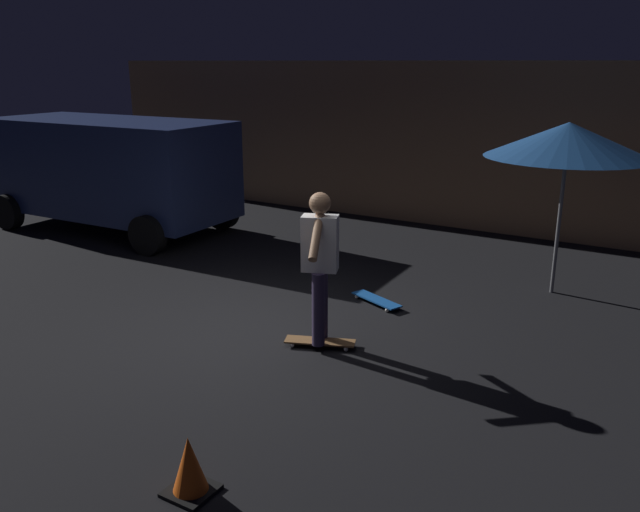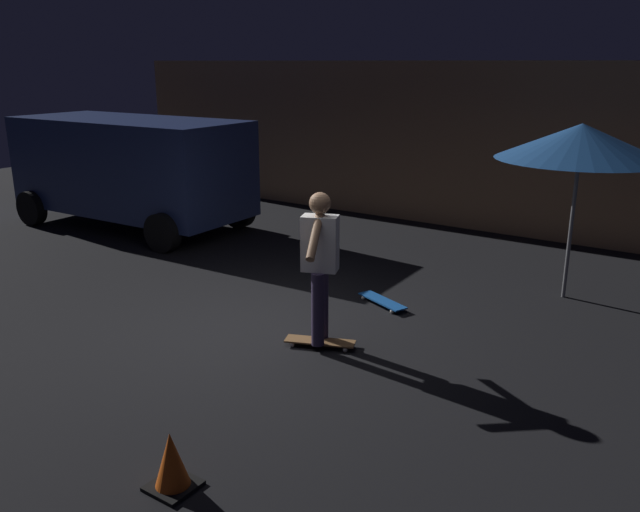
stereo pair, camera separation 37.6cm
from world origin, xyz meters
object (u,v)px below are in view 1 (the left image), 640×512
object	(u,v)px
skater	(320,257)
traffic_cone	(190,468)
patio_umbrella	(568,140)
skateboard_ridden	(320,342)
skateboard_spare	(376,300)
parked_van	(111,168)

from	to	relation	value
skater	traffic_cone	xyz separation A→B (m)	(0.51, -2.67, -0.83)
patio_umbrella	skateboard_ridden	bearing A→B (deg)	-119.86
traffic_cone	skateboard_spare	bearing A→B (deg)	97.57
parked_van	traffic_cone	distance (m)	8.42
patio_umbrella	traffic_cone	bearing A→B (deg)	-102.62
skater	traffic_cone	bearing A→B (deg)	-79.29
skateboard_spare	skater	bearing A→B (deg)	-88.10
patio_umbrella	skateboard_ridden	size ratio (longest dim) A/B	2.88
parked_van	skateboard_spare	size ratio (longest dim) A/B	5.86
parked_van	skater	xyz separation A→B (m)	(6.04, -2.54, -0.12)
skateboard_ridden	skateboard_spare	distance (m)	1.51
skateboard_spare	traffic_cone	bearing A→B (deg)	-82.43
patio_umbrella	skater	world-z (taller)	patio_umbrella
skateboard_ridden	traffic_cone	distance (m)	2.73
skateboard_ridden	traffic_cone	world-z (taller)	traffic_cone
skateboard_ridden	patio_umbrella	bearing A→B (deg)	60.14
patio_umbrella	traffic_cone	size ratio (longest dim) A/B	5.00
patio_umbrella	traffic_cone	xyz separation A→B (m)	(-1.31, -5.83, -1.86)
skater	parked_van	bearing A→B (deg)	157.22
parked_van	skater	bearing A→B (deg)	-22.78
skateboard_ridden	skateboard_spare	xyz separation A→B (m)	(-0.05, 1.51, 0.00)
skater	skateboard_ridden	bearing A→B (deg)	90.00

